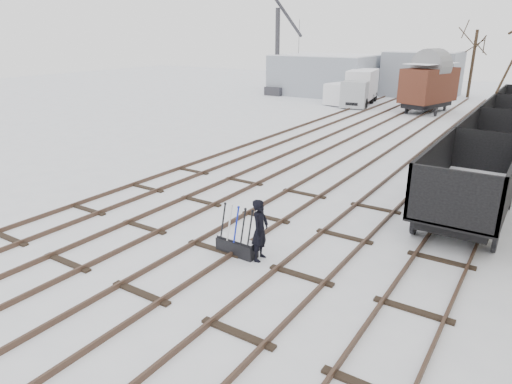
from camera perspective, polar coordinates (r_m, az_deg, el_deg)
ground at (r=14.12m, az=-5.27°, el=-7.19°), size 120.00×120.00×0.00m
tracks at (r=25.59m, az=13.98°, el=4.72°), size 13.90×52.00×0.16m
shed_left at (r=50.57m, az=8.70°, el=14.33°), size 10.00×8.00×4.10m
shed_right at (r=51.41m, az=20.07°, el=13.72°), size 7.00×6.00×4.50m
ground_frame at (r=13.69m, az=-2.40°, el=-6.68°), size 1.32×0.47×1.49m
worker at (r=13.11m, az=0.50°, el=-4.79°), size 0.53×0.73×1.85m
freight_wagon_a at (r=17.39m, az=24.99°, el=-0.17°), size 2.61×6.53×2.66m
freight_wagon_b at (r=23.53m, az=27.48°, el=4.21°), size 2.61×6.53×2.66m
freight_wagon_c at (r=29.79m, az=28.94°, el=6.76°), size 2.61×6.53×2.66m
box_van_wagon at (r=40.72m, az=20.82°, el=12.51°), size 4.05×5.71×3.94m
lorry at (r=43.54m, az=12.88°, el=12.66°), size 2.94×6.93×3.04m
panel_van at (r=43.61m, az=11.19°, el=12.05°), size 2.82×4.74×1.95m
crane at (r=49.43m, az=2.79°, el=15.00°), size 2.05×5.70×9.72m
tree_far_left at (r=51.91m, az=25.42°, el=14.23°), size 0.30×0.30×6.54m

